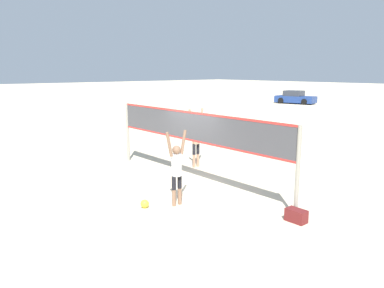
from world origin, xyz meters
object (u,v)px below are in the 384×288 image
volleyball_net (192,131)px  player_blocker (196,136)px  volleyball (145,204)px  gear_bag (296,216)px  player_spiker (177,167)px  parked_car_near (295,98)px

volleyball_net → player_blocker: volleyball_net is taller
volleyball → gear_bag: bearing=35.5°
player_blocker → gear_bag: player_blocker is taller
volleyball → volleyball_net: bearing=111.0°
volleyball_net → gear_bag: 4.44m
player_spiker → gear_bag: player_spiker is taller
player_blocker → gear_bag: size_ratio=4.47×
player_spiker → volleyball_net: bearing=38.4°
volleyball_net → player_spiker: volleyball_net is taller
player_spiker → player_blocker: size_ratio=0.92×
player_spiker → parked_car_near: bearing=29.0°
gear_bag → volleyball_net: bearing=177.0°
gear_bag → parked_car_near: (-19.27, 28.25, 0.48)m
volleyball_net → parked_car_near: 31.87m
parked_car_near → gear_bag: bearing=-68.4°
player_blocker → player_spiker: bearing=41.5°
player_spiker → parked_car_near: 34.00m
volleyball_net → volleyball: volleyball_net is taller
player_blocker → gear_bag: bearing=73.7°
parked_car_near → player_blocker: bearing=-75.5°
volleyball → parked_car_near: size_ratio=0.05×
player_spiker → gear_bag: 3.31m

